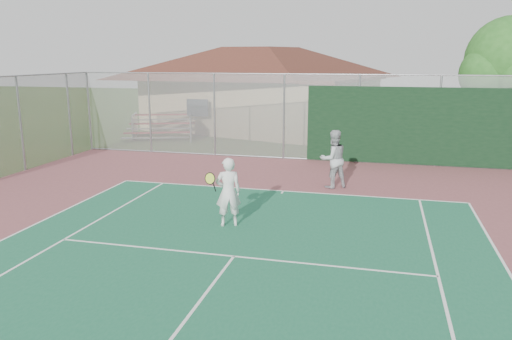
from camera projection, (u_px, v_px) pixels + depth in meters
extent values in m
cylinder|color=gray|center=(89.00, 112.00, 22.62)|extent=(0.08, 0.08, 3.50)
cylinder|color=gray|center=(150.00, 113.00, 21.90)|extent=(0.08, 0.08, 3.50)
cylinder|color=gray|center=(215.00, 115.00, 21.19)|extent=(0.08, 0.08, 3.50)
cylinder|color=gray|center=(284.00, 117.00, 20.47)|extent=(0.08, 0.08, 3.50)
cylinder|color=gray|center=(358.00, 119.00, 19.76)|extent=(0.08, 0.08, 3.50)
cylinder|color=gray|center=(438.00, 122.00, 19.05)|extent=(0.08, 0.08, 3.50)
cylinder|color=gray|center=(309.00, 74.00, 19.85)|extent=(20.00, 0.05, 0.05)
cylinder|color=gray|center=(307.00, 159.00, 20.61)|extent=(20.00, 0.05, 0.05)
cube|color=#999EA0|center=(308.00, 118.00, 20.24)|extent=(20.00, 0.02, 3.50)
cube|color=black|center=(438.00, 127.00, 19.04)|extent=(10.00, 0.04, 3.00)
cylinder|color=gray|center=(69.00, 115.00, 21.20)|extent=(0.08, 0.08, 3.50)
cylinder|color=gray|center=(21.00, 124.00, 18.36)|extent=(0.08, 0.08, 3.50)
cube|color=#999EA0|center=(21.00, 124.00, 18.36)|extent=(0.02, 9.00, 3.50)
cube|color=tan|center=(261.00, 104.00, 29.32)|extent=(13.53, 10.81, 2.96)
cube|color=#582C20|center=(261.00, 77.00, 28.99)|extent=(14.14, 11.41, 0.18)
pyramid|color=#582C20|center=(261.00, 47.00, 28.61)|extent=(14.88, 11.89, 1.77)
cube|color=black|center=(280.00, 120.00, 25.19)|extent=(0.89, 0.06, 2.07)
cube|color=#A22825|center=(157.00, 133.00, 25.47)|extent=(3.28, 1.48, 0.06)
cube|color=#B2B5BA|center=(155.00, 138.00, 25.26)|extent=(3.27, 1.45, 0.05)
cube|color=#A22825|center=(162.00, 123.00, 25.97)|extent=(3.28, 1.48, 0.06)
cube|color=#B2B5BA|center=(160.00, 128.00, 25.76)|extent=(3.27, 1.45, 0.05)
cube|color=#A22825|center=(167.00, 115.00, 26.47)|extent=(3.28, 1.48, 0.06)
cube|color=#B2B5BA|center=(165.00, 119.00, 26.26)|extent=(3.27, 1.45, 0.05)
cube|color=#B2B5BA|center=(135.00, 126.00, 26.39)|extent=(0.77, 1.93, 1.24)
cube|color=#B2B5BA|center=(191.00, 128.00, 25.63)|extent=(0.77, 1.93, 1.24)
cylinder|color=#322312|center=(503.00, 119.00, 21.29)|extent=(0.41, 0.41, 3.15)
sphere|color=#225A1C|center=(510.00, 60.00, 20.74)|extent=(3.60, 3.60, 3.60)
sphere|color=#225A1C|center=(487.00, 74.00, 20.65)|extent=(2.25, 2.25, 2.25)
sphere|color=#225A1C|center=(496.00, 65.00, 21.72)|extent=(2.25, 2.25, 2.25)
imported|color=silver|center=(228.00, 193.00, 12.37)|extent=(0.74, 0.63, 1.74)
imported|color=#ABAEB1|center=(333.00, 160.00, 16.03)|extent=(1.15, 1.09, 1.88)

